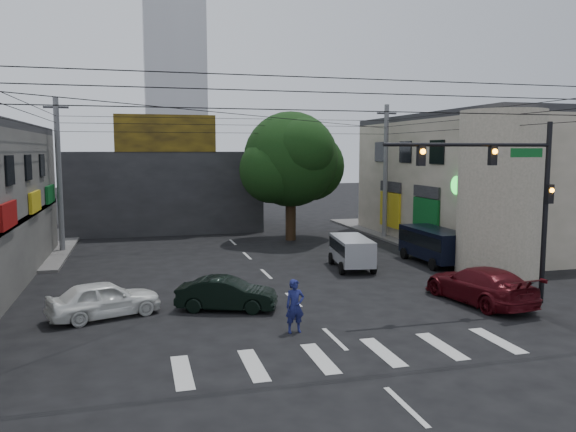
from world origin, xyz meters
name	(u,v)px	position (x,y,z in m)	size (l,w,h in m)	color
ground	(308,313)	(0.00, 0.00, 0.00)	(160.00, 160.00, 0.00)	black
sidewalk_far_right	(463,229)	(18.00, 18.00, 0.07)	(16.00, 16.00, 0.15)	#514F4C
building_right	(507,182)	(18.00, 13.00, 4.00)	(14.00, 18.00, 8.00)	gray
corner_column	(500,194)	(11.00, 4.00, 4.00)	(4.00, 4.00, 8.00)	gray
building_far	(164,190)	(-4.00, 26.00, 3.00)	(14.00, 10.00, 6.00)	#232326
billboard	(166,133)	(-4.00, 21.10, 7.30)	(7.00, 0.30, 2.60)	olive
tower_distant	(174,46)	(0.00, 70.00, 22.00)	(9.00, 9.00, 44.00)	silver
street_tree	(291,160)	(4.00, 17.00, 5.47)	(6.40, 6.40, 8.70)	black
traffic_gantry	(510,183)	(7.82, -1.00, 4.83)	(7.10, 0.35, 7.20)	black
utility_pole_far_left	(59,176)	(-10.50, 16.00, 4.60)	(0.32, 0.32, 9.20)	#59595B
utility_pole_far_right	(386,172)	(10.50, 16.00, 4.60)	(0.32, 0.32, 9.20)	#59595B
dark_sedan	(227,294)	(-2.86, 1.27, 0.63)	(4.02, 2.55, 1.25)	black
white_compact	(105,299)	(-7.33, 1.49, 0.68)	(4.31, 2.82, 1.36)	silver
maroon_sedan	(479,285)	(7.08, -0.37, 0.74)	(2.75, 5.33, 1.48)	#480A10
silver_minivan	(352,253)	(4.55, 7.07, 0.81)	(2.09, 3.97, 1.63)	#A8ABB0
navy_van	(433,246)	(9.29, 7.16, 0.95)	(1.81, 4.74, 1.89)	black
traffic_officer	(295,306)	(-1.06, -2.00, 0.91)	(0.69, 0.48, 1.81)	#171B51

